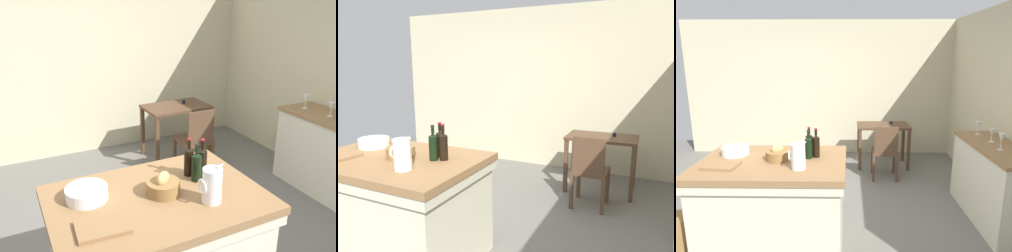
% 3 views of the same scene
% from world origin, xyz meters
% --- Properties ---
extents(ground_plane, '(6.76, 6.76, 0.00)m').
position_xyz_m(ground_plane, '(0.00, 0.00, 0.00)').
color(ground_plane, '#66635E').
extents(wall_back, '(5.32, 0.12, 2.60)m').
position_xyz_m(wall_back, '(0.00, 2.60, 1.30)').
color(wall_back, beige).
rests_on(wall_back, ground).
extents(island_table, '(1.44, 1.00, 0.92)m').
position_xyz_m(island_table, '(-0.20, -0.50, 0.49)').
color(island_table, olive).
rests_on(island_table, ground).
extents(side_cabinet, '(0.52, 1.42, 0.92)m').
position_xyz_m(side_cabinet, '(2.26, 0.03, 0.46)').
color(side_cabinet, olive).
rests_on(side_cabinet, ground).
extents(writing_desk, '(0.91, 0.57, 0.80)m').
position_xyz_m(writing_desk, '(1.15, 1.82, 0.63)').
color(writing_desk, '#513826').
rests_on(writing_desk, ground).
extents(wooden_chair, '(0.41, 0.41, 0.88)m').
position_xyz_m(wooden_chair, '(1.12, 1.21, 0.48)').
color(wooden_chair, '#513826').
rests_on(wooden_chair, ground).
extents(pitcher, '(0.17, 0.13, 0.28)m').
position_xyz_m(pitcher, '(0.09, -0.72, 1.04)').
color(pitcher, white).
rests_on(pitcher, island_table).
extents(wash_bowl, '(0.28, 0.28, 0.09)m').
position_xyz_m(wash_bowl, '(-0.63, -0.33, 0.96)').
color(wash_bowl, white).
rests_on(wash_bowl, island_table).
extents(bread_basket, '(0.23, 0.23, 0.16)m').
position_xyz_m(bread_basket, '(-0.15, -0.49, 0.98)').
color(bread_basket, olive).
rests_on(bread_basket, island_table).
extents(cutting_board, '(0.32, 0.24, 0.02)m').
position_xyz_m(cutting_board, '(-0.63, -0.69, 0.93)').
color(cutting_board, olive).
rests_on(cutting_board, island_table).
extents(wine_bottle_dark, '(0.07, 0.07, 0.30)m').
position_xyz_m(wine_bottle_dark, '(0.22, -0.39, 1.04)').
color(wine_bottle_dark, black).
rests_on(wine_bottle_dark, island_table).
extents(wine_bottle_amber, '(0.07, 0.07, 0.30)m').
position_xyz_m(wine_bottle_amber, '(0.14, -0.33, 1.04)').
color(wine_bottle_amber, black).
rests_on(wine_bottle_amber, island_table).
extents(wine_bottle_green, '(0.07, 0.07, 0.29)m').
position_xyz_m(wine_bottle_green, '(0.15, -0.43, 1.04)').
color(wine_bottle_green, black).
rests_on(wine_bottle_green, island_table).
extents(wine_glass_left, '(0.07, 0.07, 0.19)m').
position_xyz_m(wine_glass_left, '(2.21, -0.13, 1.05)').
color(wine_glass_left, white).
rests_on(wine_glass_left, side_cabinet).
extents(wine_glass_middle, '(0.07, 0.07, 0.16)m').
position_xyz_m(wine_glass_middle, '(2.25, 0.18, 1.04)').
color(wine_glass_middle, white).
rests_on(wine_glass_middle, side_cabinet).
extents(wine_glass_right, '(0.07, 0.07, 0.17)m').
position_xyz_m(wine_glass_right, '(2.24, 0.53, 1.04)').
color(wine_glass_right, white).
rests_on(wine_glass_right, side_cabinet).
extents(wicker_hamper, '(0.29, 0.29, 0.33)m').
position_xyz_m(wicker_hamper, '(-1.19, -0.56, 0.17)').
color(wicker_hamper, olive).
rests_on(wicker_hamper, ground).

